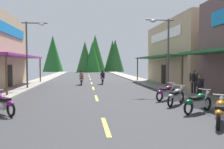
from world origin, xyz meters
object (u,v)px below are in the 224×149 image
at_px(streetlamp_left, 31,45).
at_px(motorcycle_parked_right_5, 166,92).
at_px(motorcycle_parked_right_3, 198,102).
at_px(motorcycle_parked_left_3, 2,103).
at_px(streetlamp_right, 164,44).
at_px(pedestrian_browsing, 194,80).
at_px(motorcycle_parked_right_2, 220,111).
at_px(pedestrian_waiting, 199,86).
at_px(rider_cruising_trailing, 103,78).
at_px(motorcycle_parked_right_4, 176,96).
at_px(rider_cruising_lead, 81,79).

relative_size(streetlamp_left, motorcycle_parked_right_5, 3.26).
height_order(streetlamp_left, motorcycle_parked_right_5, streetlamp_left).
bearing_deg(motorcycle_parked_right_3, motorcycle_parked_left_3, 144.89).
relative_size(streetlamp_right, pedestrian_browsing, 3.17).
relative_size(motorcycle_parked_right_2, pedestrian_waiting, 1.16).
relative_size(motorcycle_parked_left_3, pedestrian_waiting, 1.03).
bearing_deg(rider_cruising_trailing, motorcycle_parked_right_3, -162.88).
distance_m(motorcycle_parked_right_2, motorcycle_parked_right_4, 3.80).
relative_size(motorcycle_parked_right_3, rider_cruising_trailing, 0.89).
bearing_deg(streetlamp_right, pedestrian_waiting, -81.55).
distance_m(rider_cruising_trailing, pedestrian_browsing, 10.71).
relative_size(streetlamp_left, motorcycle_parked_right_2, 3.26).
bearing_deg(streetlamp_left, pedestrian_browsing, -22.09).
height_order(motorcycle_parked_right_4, pedestrian_browsing, pedestrian_browsing).
bearing_deg(motorcycle_parked_right_5, motorcycle_parked_right_4, -129.86).
height_order(motorcycle_parked_right_2, motorcycle_parked_left_3, same).
xyz_separation_m(motorcycle_parked_right_4, motorcycle_parked_right_5, (0.09, 1.63, 0.00)).
distance_m(motorcycle_parked_right_5, motorcycle_parked_left_3, 8.89).
xyz_separation_m(streetlamp_right, motorcycle_parked_right_2, (-1.22, -9.15, -3.25)).
bearing_deg(rider_cruising_trailing, motorcycle_parked_left_3, 163.39).
distance_m(motorcycle_parked_right_5, rider_cruising_trailing, 11.44).
xyz_separation_m(rider_cruising_lead, pedestrian_browsing, (8.03, -8.45, 0.39)).
xyz_separation_m(motorcycle_parked_right_3, motorcycle_parked_left_3, (-8.59, 0.72, 0.00)).
bearing_deg(streetlamp_right, motorcycle_parked_right_3, -98.09).
distance_m(motorcycle_parked_right_2, pedestrian_browsing, 7.98).
relative_size(motorcycle_parked_right_2, motorcycle_parked_right_3, 0.94).
height_order(rider_cruising_lead, pedestrian_waiting, rider_cruising_lead).
height_order(streetlamp_right, pedestrian_waiting, streetlamp_right).
bearing_deg(streetlamp_left, motorcycle_parked_right_5, -36.36).
distance_m(streetlamp_right, rider_cruising_trailing, 8.97).
bearing_deg(pedestrian_waiting, pedestrian_browsing, -134.87).
bearing_deg(motorcycle_parked_right_5, streetlamp_left, 107.01).
xyz_separation_m(motorcycle_parked_right_5, pedestrian_browsing, (2.77, 2.02, 0.55)).
height_order(motorcycle_parked_left_3, pedestrian_browsing, pedestrian_browsing).
bearing_deg(motorcycle_parked_right_4, streetlamp_left, 92.64).
height_order(motorcycle_parked_right_2, motorcycle_parked_right_4, same).
bearing_deg(rider_cruising_lead, motorcycle_parked_left_3, 165.70).
distance_m(motorcycle_parked_right_3, rider_cruising_lead, 14.98).
bearing_deg(rider_cruising_trailing, motorcycle_parked_right_4, -162.15).
height_order(streetlamp_left, motorcycle_parked_right_3, streetlamp_left).
height_order(streetlamp_left, streetlamp_right, streetlamp_left).
relative_size(streetlamp_left, motorcycle_parked_right_3, 3.05).
distance_m(motorcycle_parked_right_3, rider_cruising_trailing, 14.87).
bearing_deg(motorcycle_parked_right_2, streetlamp_right, 29.03).
relative_size(motorcycle_parked_right_4, pedestrian_waiting, 1.03).
height_order(streetlamp_left, motorcycle_parked_right_2, streetlamp_left).
xyz_separation_m(streetlamp_right, rider_cruising_trailing, (-4.17, 7.31, -3.09)).
distance_m(motorcycle_parked_left_3, pedestrian_waiting, 10.50).
bearing_deg(motorcycle_parked_right_5, rider_cruising_lead, 80.06).
bearing_deg(motorcycle_parked_right_2, rider_cruising_lead, 54.78).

